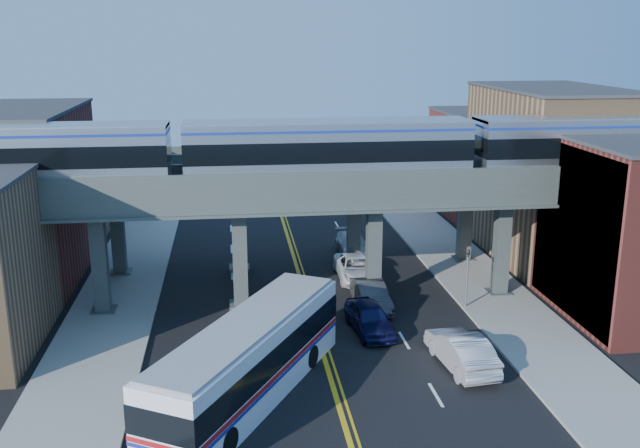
% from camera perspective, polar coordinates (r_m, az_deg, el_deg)
% --- Properties ---
extents(ground, '(120.00, 120.00, 0.00)m').
position_cam_1_polar(ground, '(36.09, 0.43, -10.95)').
color(ground, black).
rests_on(ground, ground).
extents(sidewalk_west, '(5.00, 70.00, 0.16)m').
position_cam_1_polar(sidewalk_west, '(45.56, -15.88, -5.80)').
color(sidewalk_west, gray).
rests_on(sidewalk_west, ground).
extents(sidewalk_east, '(5.00, 70.00, 0.16)m').
position_cam_1_polar(sidewalk_east, '(47.70, 12.65, -4.64)').
color(sidewalk_east, gray).
rests_on(sidewalk_east, ground).
extents(building_west_b, '(8.00, 14.00, 11.00)m').
position_cam_1_polar(building_west_b, '(51.25, -23.11, 2.17)').
color(building_west_b, maroon).
rests_on(building_west_b, ground).
extents(building_west_c, '(8.00, 10.00, 8.00)m').
position_cam_1_polar(building_west_c, '(63.88, -19.93, 3.41)').
color(building_west_c, olive).
rests_on(building_west_c, ground).
extents(building_east_a, '(8.00, 10.00, 10.00)m').
position_cam_1_polar(building_east_a, '(44.12, 24.24, -0.53)').
color(building_east_a, maroon).
rests_on(building_east_a, ground).
extents(building_east_b, '(8.00, 14.00, 12.00)m').
position_cam_1_polar(building_east_b, '(54.21, 17.88, 3.83)').
color(building_east_b, olive).
rests_on(building_east_b, ground).
extents(building_east_c, '(8.00, 10.00, 9.00)m').
position_cam_1_polar(building_east_c, '(66.27, 13.10, 4.75)').
color(building_east_c, maroon).
rests_on(building_east_c, ground).
extents(mural_panel, '(0.10, 9.50, 9.50)m').
position_cam_1_polar(mural_panel, '(42.27, 19.63, -1.05)').
color(mural_panel, teal).
rests_on(mural_panel, ground).
extents(elevated_viaduct_near, '(52.00, 3.60, 7.40)m').
position_cam_1_polar(elevated_viaduct_near, '(41.46, -1.02, 1.99)').
color(elevated_viaduct_near, '#46524F').
rests_on(elevated_viaduct_near, ground).
extents(elevated_viaduct_far, '(52.00, 3.60, 7.40)m').
position_cam_1_polar(elevated_viaduct_far, '(48.28, -1.93, 3.83)').
color(elevated_viaduct_far, '#46524F').
rests_on(elevated_viaduct_far, ground).
extents(transit_train, '(50.53, 3.17, 3.70)m').
position_cam_1_polar(transit_train, '(41.06, 0.63, 6.02)').
color(transit_train, black).
rests_on(transit_train, elevated_viaduct_near).
extents(stop_sign, '(0.76, 0.09, 2.63)m').
position_cam_1_polar(stop_sign, '(38.14, 0.28, -6.60)').
color(stop_sign, slate).
rests_on(stop_sign, ground).
extents(traffic_signal, '(0.15, 0.18, 4.10)m').
position_cam_1_polar(traffic_signal, '(42.69, 11.70, -3.77)').
color(traffic_signal, slate).
rests_on(traffic_signal, ground).
extents(transit_bus, '(9.34, 13.25, 3.49)m').
position_cam_1_polar(transit_bus, '(32.24, -5.71, -10.80)').
color(transit_bus, white).
rests_on(transit_bus, ground).
extents(car_lane_a, '(2.44, 4.98, 1.64)m').
position_cam_1_polar(car_lane_a, '(39.22, 4.00, -7.49)').
color(car_lane_a, '#0F1139').
rests_on(car_lane_a, ground).
extents(car_lane_b, '(1.86, 4.84, 1.57)m').
position_cam_1_polar(car_lane_b, '(42.54, 4.10, -5.72)').
color(car_lane_b, '#323234').
rests_on(car_lane_b, ground).
extents(car_lane_c, '(2.57, 5.47, 1.51)m').
position_cam_1_polar(car_lane_c, '(47.42, 2.92, -3.54)').
color(car_lane_c, white).
rests_on(car_lane_c, ground).
extents(car_lane_d, '(2.20, 5.26, 1.52)m').
position_cam_1_polar(car_lane_d, '(52.56, 2.65, -1.67)').
color(car_lane_d, '#AAAAAF').
rests_on(car_lane_d, ground).
extents(car_parked_curb, '(2.40, 5.49, 1.76)m').
position_cam_1_polar(car_parked_curb, '(35.89, 11.23, -9.86)').
color(car_parked_curb, '#B2B2B7').
rests_on(car_parked_curb, ground).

